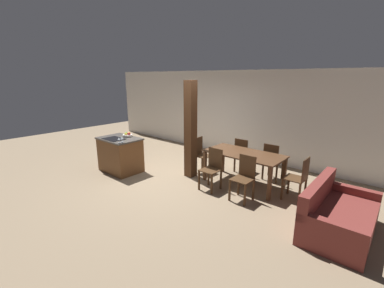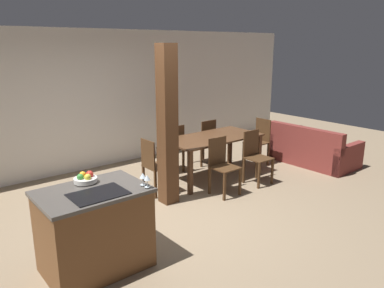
{
  "view_description": "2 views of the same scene",
  "coord_description": "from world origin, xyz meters",
  "px_view_note": "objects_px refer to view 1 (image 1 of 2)",
  "views": [
    {
      "loc": [
        4.46,
        -4.26,
        2.5
      ],
      "look_at": [
        0.6,
        0.2,
        0.95
      ],
      "focal_mm": 24.0,
      "sensor_mm": 36.0,
      "label": 1
    },
    {
      "loc": [
        -2.84,
        -4.03,
        2.41
      ],
      "look_at": [
        0.6,
        0.2,
        0.95
      ],
      "focal_mm": 35.0,
      "sensor_mm": 36.0,
      "label": 2
    }
  ],
  "objects_px": {
    "dining_table": "(244,157)",
    "dining_chair_foot_end": "(299,178)",
    "wine_glass_near": "(119,139)",
    "dining_chair_far_left": "(243,155)",
    "wine_glass_middle": "(122,138)",
    "fruit_bowl": "(128,135)",
    "dining_chair_head_end": "(201,154)",
    "couch": "(337,217)",
    "kitchen_island": "(120,154)",
    "dining_chair_near_right": "(244,177)",
    "timber_post": "(191,130)",
    "dining_chair_far_right": "(272,161)",
    "dining_chair_near_left": "(212,168)"
  },
  "relations": [
    {
      "from": "dining_chair_near_right",
      "to": "dining_chair_far_left",
      "type": "distance_m",
      "value": 1.59
    },
    {
      "from": "wine_glass_middle",
      "to": "dining_chair_foot_end",
      "type": "distance_m",
      "value": 4.14
    },
    {
      "from": "kitchen_island",
      "to": "wine_glass_near",
      "type": "xyz_separation_m",
      "value": [
        0.48,
        -0.32,
        0.57
      ]
    },
    {
      "from": "dining_chair_far_left",
      "to": "dining_chair_head_end",
      "type": "relative_size",
      "value": 1.0
    },
    {
      "from": "dining_chair_near_right",
      "to": "couch",
      "type": "bearing_deg",
      "value": -0.31
    },
    {
      "from": "fruit_bowl",
      "to": "dining_chair_near_left",
      "type": "distance_m",
      "value": 2.61
    },
    {
      "from": "wine_glass_near",
      "to": "fruit_bowl",
      "type": "bearing_deg",
      "value": 128.27
    },
    {
      "from": "dining_chair_far_left",
      "to": "couch",
      "type": "height_order",
      "value": "dining_chair_far_left"
    },
    {
      "from": "dining_chair_far_left",
      "to": "dining_chair_far_right",
      "type": "distance_m",
      "value": 0.82
    },
    {
      "from": "dining_chair_head_end",
      "to": "dining_chair_far_right",
      "type": "bearing_deg",
      "value": -67.96
    },
    {
      "from": "wine_glass_middle",
      "to": "timber_post",
      "type": "height_order",
      "value": "timber_post"
    },
    {
      "from": "wine_glass_near",
      "to": "dining_chair_far_left",
      "type": "bearing_deg",
      "value": 48.99
    },
    {
      "from": "dining_chair_far_left",
      "to": "timber_post",
      "type": "relative_size",
      "value": 0.39
    },
    {
      "from": "dining_chair_far_left",
      "to": "timber_post",
      "type": "distance_m",
      "value": 1.58
    },
    {
      "from": "couch",
      "to": "dining_chair_far_right",
      "type": "bearing_deg",
      "value": 51.42
    },
    {
      "from": "dining_chair_far_right",
      "to": "dining_chair_head_end",
      "type": "bearing_deg",
      "value": 22.04
    },
    {
      "from": "wine_glass_near",
      "to": "dining_chair_far_left",
      "type": "height_order",
      "value": "wine_glass_near"
    },
    {
      "from": "kitchen_island",
      "to": "dining_chair_head_end",
      "type": "bearing_deg",
      "value": 39.31
    },
    {
      "from": "dining_chair_near_left",
      "to": "timber_post",
      "type": "bearing_deg",
      "value": 162.96
    },
    {
      "from": "dining_table",
      "to": "dining_chair_near_left",
      "type": "distance_m",
      "value": 0.82
    },
    {
      "from": "wine_glass_near",
      "to": "dining_chair_near_left",
      "type": "bearing_deg",
      "value": 26.18
    },
    {
      "from": "wine_glass_middle",
      "to": "fruit_bowl",
      "type": "bearing_deg",
      "value": 132.91
    },
    {
      "from": "dining_chair_near_right",
      "to": "dining_chair_foot_end",
      "type": "bearing_deg",
      "value": 38.1
    },
    {
      "from": "wine_glass_middle",
      "to": "couch",
      "type": "distance_m",
      "value": 4.81
    },
    {
      "from": "dining_chair_near_right",
      "to": "couch",
      "type": "distance_m",
      "value": 1.78
    },
    {
      "from": "kitchen_island",
      "to": "fruit_bowl",
      "type": "xyz_separation_m",
      "value": [
        0.04,
        0.24,
        0.51
      ]
    },
    {
      "from": "dining_chair_near_right",
      "to": "timber_post",
      "type": "height_order",
      "value": "timber_post"
    },
    {
      "from": "kitchen_island",
      "to": "wine_glass_near",
      "type": "height_order",
      "value": "wine_glass_near"
    },
    {
      "from": "dining_chair_foot_end",
      "to": "dining_chair_far_right",
      "type": "bearing_deg",
      "value": -128.1
    },
    {
      "from": "dining_table",
      "to": "timber_post",
      "type": "bearing_deg",
      "value": -162.38
    },
    {
      "from": "dining_chair_head_end",
      "to": "dining_chair_near_left",
      "type": "bearing_deg",
      "value": -128.1
    },
    {
      "from": "wine_glass_near",
      "to": "couch",
      "type": "bearing_deg",
      "value": 12.25
    },
    {
      "from": "dining_chair_far_right",
      "to": "dining_chair_head_end",
      "type": "height_order",
      "value": "same"
    },
    {
      "from": "kitchen_island",
      "to": "dining_chair_far_right",
      "type": "bearing_deg",
      "value": 31.46
    },
    {
      "from": "fruit_bowl",
      "to": "wine_glass_middle",
      "type": "height_order",
      "value": "wine_glass_middle"
    },
    {
      "from": "dining_table",
      "to": "dining_chair_far_right",
      "type": "xyz_separation_m",
      "value": [
        0.41,
        0.68,
        -0.18
      ]
    },
    {
      "from": "dining_table",
      "to": "dining_chair_foot_end",
      "type": "xyz_separation_m",
      "value": [
        1.28,
        0.0,
        -0.18
      ]
    },
    {
      "from": "dining_table",
      "to": "dining_chair_near_right",
      "type": "bearing_deg",
      "value": -59.15
    },
    {
      "from": "dining_chair_head_end",
      "to": "dining_chair_foot_end",
      "type": "height_order",
      "value": "same"
    },
    {
      "from": "dining_chair_near_left",
      "to": "dining_chair_far_right",
      "type": "distance_m",
      "value": 1.59
    },
    {
      "from": "dining_chair_near_right",
      "to": "dining_chair_head_end",
      "type": "distance_m",
      "value": 1.82
    },
    {
      "from": "wine_glass_middle",
      "to": "dining_chair_foot_end",
      "type": "height_order",
      "value": "wine_glass_middle"
    },
    {
      "from": "kitchen_island",
      "to": "dining_chair_far_left",
      "type": "relative_size",
      "value": 1.2
    },
    {
      "from": "wine_glass_middle",
      "to": "dining_chair_head_end",
      "type": "distance_m",
      "value": 2.09
    },
    {
      "from": "fruit_bowl",
      "to": "timber_post",
      "type": "height_order",
      "value": "timber_post"
    },
    {
      "from": "kitchen_island",
      "to": "dining_chair_head_end",
      "type": "height_order",
      "value": "dining_chair_head_end"
    },
    {
      "from": "dining_chair_far_right",
      "to": "couch",
      "type": "distance_m",
      "value": 2.25
    },
    {
      "from": "kitchen_island",
      "to": "wine_glass_near",
      "type": "bearing_deg",
      "value": -33.57
    },
    {
      "from": "dining_chair_head_end",
      "to": "wine_glass_middle",
      "type": "bearing_deg",
      "value": 143.35
    },
    {
      "from": "wine_glass_near",
      "to": "dining_chair_near_left",
      "type": "xyz_separation_m",
      "value": [
        2.08,
        1.02,
        -0.54
      ]
    }
  ]
}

